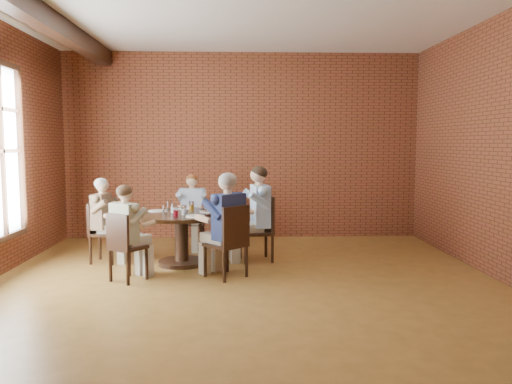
{
  "coord_description": "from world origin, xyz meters",
  "views": [
    {
      "loc": [
        -0.09,
        -5.74,
        1.76
      ],
      "look_at": [
        0.16,
        1.0,
        1.09
      ],
      "focal_mm": 35.0,
      "sensor_mm": 36.0,
      "label": 1
    }
  ],
  "objects_px": {
    "diner_d": "(128,233)",
    "chair_e": "(230,239)",
    "chair_d": "(124,244)",
    "diner_a": "(256,214)",
    "diner_c": "(105,221)",
    "dining_table": "(181,228)",
    "chair_b": "(193,219)",
    "smartphone": "(211,215)",
    "chair_c": "(100,230)",
    "chair_a": "(262,226)",
    "diner_b": "(192,212)",
    "diner_e": "(226,225)"
  },
  "relations": [
    {
      "from": "dining_table",
      "to": "smartphone",
      "type": "relative_size",
      "value": 10.76
    },
    {
      "from": "diner_c",
      "to": "diner_b",
      "type": "bearing_deg",
      "value": -44.5
    },
    {
      "from": "chair_b",
      "to": "diner_b",
      "type": "bearing_deg",
      "value": -90.0
    },
    {
      "from": "chair_e",
      "to": "chair_b",
      "type": "bearing_deg",
      "value": -113.75
    },
    {
      "from": "diner_b",
      "to": "diner_e",
      "type": "distance_m",
      "value": 1.88
    },
    {
      "from": "chair_c",
      "to": "smartphone",
      "type": "distance_m",
      "value": 1.72
    },
    {
      "from": "dining_table",
      "to": "diner_e",
      "type": "relative_size",
      "value": 0.99
    },
    {
      "from": "diner_d",
      "to": "chair_b",
      "type": "bearing_deg",
      "value": -73.06
    },
    {
      "from": "diner_a",
      "to": "chair_c",
      "type": "xyz_separation_m",
      "value": [
        -2.29,
        -0.01,
        -0.22
      ]
    },
    {
      "from": "chair_c",
      "to": "diner_e",
      "type": "distance_m",
      "value": 2.08
    },
    {
      "from": "chair_c",
      "to": "diner_e",
      "type": "relative_size",
      "value": 0.65
    },
    {
      "from": "diner_b",
      "to": "diner_d",
      "type": "distance_m",
      "value": 2.01
    },
    {
      "from": "dining_table",
      "to": "chair_b",
      "type": "relative_size",
      "value": 1.54
    },
    {
      "from": "chair_c",
      "to": "diner_d",
      "type": "xyz_separation_m",
      "value": [
        0.62,
        -1.02,
        0.13
      ]
    },
    {
      "from": "diner_a",
      "to": "diner_b",
      "type": "height_order",
      "value": "diner_a"
    },
    {
      "from": "chair_a",
      "to": "smartphone",
      "type": "height_order",
      "value": "chair_a"
    },
    {
      "from": "chair_b",
      "to": "diner_b",
      "type": "relative_size",
      "value": 0.72
    },
    {
      "from": "chair_d",
      "to": "diner_d",
      "type": "relative_size",
      "value": 0.72
    },
    {
      "from": "diner_e",
      "to": "dining_table",
      "type": "bearing_deg",
      "value": -90.0
    },
    {
      "from": "dining_table",
      "to": "diner_b",
      "type": "height_order",
      "value": "diner_b"
    },
    {
      "from": "chair_d",
      "to": "smartphone",
      "type": "relative_size",
      "value": 6.97
    },
    {
      "from": "chair_c",
      "to": "chair_d",
      "type": "distance_m",
      "value": 1.22
    },
    {
      "from": "chair_a",
      "to": "chair_e",
      "type": "height_order",
      "value": "chair_a"
    },
    {
      "from": "diner_b",
      "to": "chair_c",
      "type": "bearing_deg",
      "value": -142.02
    },
    {
      "from": "diner_a",
      "to": "diner_c",
      "type": "relative_size",
      "value": 1.13
    },
    {
      "from": "diner_e",
      "to": "chair_e",
      "type": "bearing_deg",
      "value": 90.0
    },
    {
      "from": "diner_c",
      "to": "diner_d",
      "type": "relative_size",
      "value": 1.01
    },
    {
      "from": "chair_c",
      "to": "diner_c",
      "type": "relative_size",
      "value": 0.71
    },
    {
      "from": "chair_b",
      "to": "dining_table",
      "type": "bearing_deg",
      "value": -90.0
    },
    {
      "from": "chair_c",
      "to": "chair_d",
      "type": "height_order",
      "value": "chair_c"
    },
    {
      "from": "chair_b",
      "to": "smartphone",
      "type": "bearing_deg",
      "value": -71.58
    },
    {
      "from": "chair_b",
      "to": "smartphone",
      "type": "relative_size",
      "value": 6.99
    },
    {
      "from": "diner_d",
      "to": "chair_e",
      "type": "height_order",
      "value": "diner_d"
    },
    {
      "from": "diner_b",
      "to": "chair_e",
      "type": "xyz_separation_m",
      "value": [
        0.66,
        -1.84,
        -0.1
      ]
    },
    {
      "from": "diner_a",
      "to": "chair_c",
      "type": "bearing_deg",
      "value": -99.93
    },
    {
      "from": "chair_b",
      "to": "diner_d",
      "type": "relative_size",
      "value": 0.72
    },
    {
      "from": "dining_table",
      "to": "chair_e",
      "type": "relative_size",
      "value": 1.42
    },
    {
      "from": "diner_b",
      "to": "diner_a",
      "type": "bearing_deg",
      "value": -37.21
    },
    {
      "from": "dining_table",
      "to": "chair_b",
      "type": "height_order",
      "value": "chair_b"
    },
    {
      "from": "chair_c",
      "to": "diner_c",
      "type": "bearing_deg",
      "value": -90.0
    },
    {
      "from": "smartphone",
      "to": "diner_c",
      "type": "bearing_deg",
      "value": -172.94
    },
    {
      "from": "chair_c",
      "to": "diner_e",
      "type": "xyz_separation_m",
      "value": [
        1.86,
        -0.89,
        0.2
      ]
    },
    {
      "from": "smartphone",
      "to": "dining_table",
      "type": "bearing_deg",
      "value": 173.3
    },
    {
      "from": "chair_b",
      "to": "chair_e",
      "type": "height_order",
      "value": "chair_e"
    },
    {
      "from": "smartphone",
      "to": "diner_d",
      "type": "bearing_deg",
      "value": -128.13
    },
    {
      "from": "chair_a",
      "to": "chair_b",
      "type": "xyz_separation_m",
      "value": [
        -1.12,
        0.93,
        -0.04
      ]
    },
    {
      "from": "chair_d",
      "to": "chair_e",
      "type": "bearing_deg",
      "value": -140.04
    },
    {
      "from": "diner_c",
      "to": "smartphone",
      "type": "height_order",
      "value": "diner_c"
    },
    {
      "from": "diner_d",
      "to": "diner_e",
      "type": "distance_m",
      "value": 1.25
    },
    {
      "from": "diner_a",
      "to": "chair_e",
      "type": "height_order",
      "value": "diner_a"
    }
  ]
}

